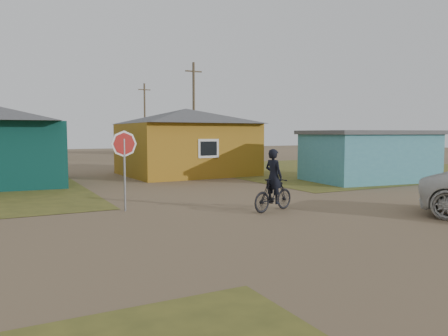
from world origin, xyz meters
The scene contains 10 objects.
ground centered at (0.00, 0.00, 0.00)m, with size 120.00×120.00×0.00m, color brown.
grass_ne centered at (14.00, 13.00, 0.01)m, with size 20.00×18.00×0.00m, color brown.
house_yellow centered at (2.50, 14.00, 2.00)m, with size 7.72×6.76×3.90m.
shed_turquoise centered at (9.50, 6.50, 1.31)m, with size 6.71×4.93×2.60m.
house_pale_west centered at (-6.00, 34.00, 1.86)m, with size 7.04×6.15×3.60m.
house_beige_east centered at (10.00, 40.00, 1.86)m, with size 6.95×6.05×3.60m.
utility_pole_near centered at (6.50, 22.00, 4.14)m, with size 1.40×0.20×8.00m.
utility_pole_far centered at (7.50, 38.00, 4.14)m, with size 1.40×0.20×8.00m.
stop_sign centered at (-3.94, 3.66, 1.87)m, with size 0.81×0.27×2.55m.
cyclist centered at (0.22, 1.47, 0.72)m, with size 1.82×0.94×1.98m.
Camera 1 is at (-7.51, -9.93, 2.48)m, focal length 35.00 mm.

